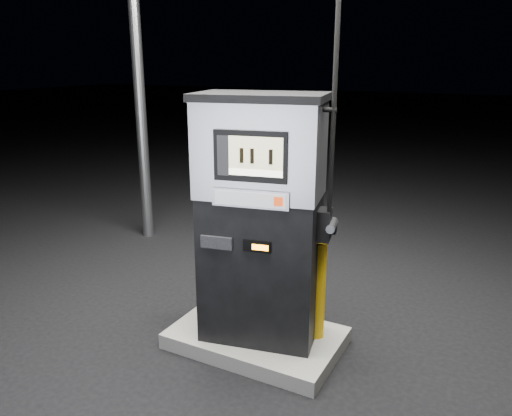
% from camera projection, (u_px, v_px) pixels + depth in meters
% --- Properties ---
extents(ground, '(80.00, 80.00, 0.00)m').
position_uv_depth(ground, '(256.00, 345.00, 4.89)').
color(ground, black).
rests_on(ground, ground).
extents(pump_island, '(1.60, 1.00, 0.15)m').
position_uv_depth(pump_island, '(256.00, 338.00, 4.86)').
color(pump_island, slate).
rests_on(pump_island, ground).
extents(fuel_dispenser, '(1.31, 0.89, 4.70)m').
position_uv_depth(fuel_dispenser, '(261.00, 218.00, 4.48)').
color(fuel_dispenser, black).
rests_on(fuel_dispenser, pump_island).
extents(bollard_left, '(0.17, 0.17, 0.95)m').
position_uv_depth(bollard_left, '(202.00, 265.00, 5.19)').
color(bollard_left, '#F0B00D').
rests_on(bollard_left, pump_island).
extents(bollard_right, '(0.14, 0.14, 0.94)m').
position_uv_depth(bollard_right, '(318.00, 291.00, 4.62)').
color(bollard_right, '#F0B00D').
rests_on(bollard_right, pump_island).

